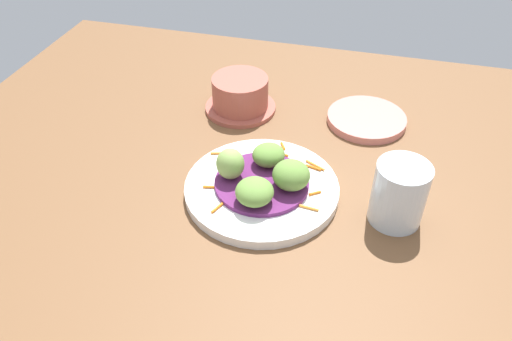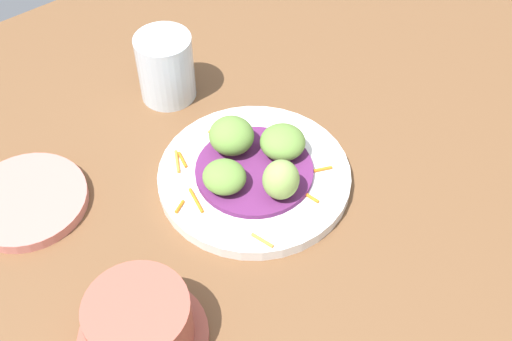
% 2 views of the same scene
% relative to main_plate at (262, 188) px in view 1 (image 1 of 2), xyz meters
% --- Properties ---
extents(table_surface, '(1.10, 1.10, 0.02)m').
position_rel_main_plate_xyz_m(table_surface, '(-0.05, -0.03, -0.02)').
color(table_surface, brown).
rests_on(table_surface, ground).
extents(main_plate, '(0.23, 0.23, 0.02)m').
position_rel_main_plate_xyz_m(main_plate, '(0.00, 0.00, 0.00)').
color(main_plate, white).
rests_on(main_plate, table_surface).
extents(cabbage_bed, '(0.14, 0.14, 0.01)m').
position_rel_main_plate_xyz_m(cabbage_bed, '(0.00, 0.00, 0.01)').
color(cabbage_bed, '#60235B').
rests_on(cabbage_bed, main_plate).
extents(carrot_garnish, '(0.19, 0.19, 0.00)m').
position_rel_main_plate_xyz_m(carrot_garnish, '(0.02, 0.03, 0.01)').
color(carrot_garnish, orange).
rests_on(carrot_garnish, main_plate).
extents(guac_scoop_left, '(0.07, 0.07, 0.03)m').
position_rel_main_plate_xyz_m(guac_scoop_left, '(0.00, -0.04, 0.03)').
color(guac_scoop_left, olive).
rests_on(guac_scoop_left, cabbage_bed).
extents(guac_scoop_center, '(0.06, 0.06, 0.04)m').
position_rel_main_plate_xyz_m(guac_scoop_center, '(0.04, 0.00, 0.04)').
color(guac_scoop_center, olive).
rests_on(guac_scoop_center, cabbage_bed).
extents(guac_scoop_right, '(0.07, 0.07, 0.03)m').
position_rel_main_plate_xyz_m(guac_scoop_right, '(-0.00, 0.04, 0.03)').
color(guac_scoop_right, olive).
rests_on(guac_scoop_right, cabbage_bed).
extents(guac_scoop_back, '(0.06, 0.06, 0.05)m').
position_rel_main_plate_xyz_m(guac_scoop_back, '(-0.04, -0.00, 0.04)').
color(guac_scoop_back, '#84A851').
rests_on(guac_scoop_back, cabbage_bed).
extents(side_plate_small, '(0.14, 0.14, 0.01)m').
position_rel_main_plate_xyz_m(side_plate_small, '(0.14, 0.23, -0.00)').
color(side_plate_small, tan).
rests_on(side_plate_small, table_surface).
extents(terracotta_bowl, '(0.13, 0.13, 0.07)m').
position_rel_main_plate_xyz_m(terracotta_bowl, '(-0.10, 0.22, 0.02)').
color(terracotta_bowl, '#A85142').
rests_on(terracotta_bowl, table_surface).
extents(water_glass, '(0.08, 0.08, 0.09)m').
position_rel_main_plate_xyz_m(water_glass, '(0.20, -0.00, 0.04)').
color(water_glass, silver).
rests_on(water_glass, table_surface).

